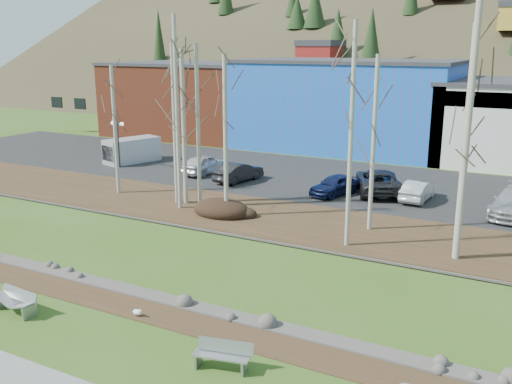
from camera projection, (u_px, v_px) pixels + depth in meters
The scene contains 30 objects.
ground at pixel (128, 340), 19.16m from camera, with size 200.00×200.00×0.00m, color #325416.
dirt_strip at pixel (166, 315), 20.95m from camera, with size 80.00×1.80×0.03m, color #382616.
near_bank_rocks at pixel (182, 304), 21.81m from camera, with size 80.00×0.80×0.50m, color #47423D, non-canonical shape.
river at pixel (235, 268), 25.31m from camera, with size 80.00×8.00×0.90m, color black, non-canonical shape.
far_bank_rocks at pixel (276, 241), 28.82m from camera, with size 80.00×0.80×0.46m, color #47423D, non-canonical shape.
far_bank at pixel (301, 223), 31.54m from camera, with size 80.00×7.00×0.15m, color #382616.
parking_lot at pixel (360, 183), 40.51m from camera, with size 80.00×14.00×0.14m, color black.
building_brick at pixel (190, 99), 62.42m from camera, with size 16.32×12.24×7.80m.
building_blue at pixel (347, 104), 54.18m from camera, with size 20.40×12.24×8.30m.
bench_intact at pixel (223, 355), 17.40m from camera, with size 1.85×0.90×0.89m.
bench_damaged at pixel (16, 301), 21.09m from camera, with size 1.96×0.77×0.86m.
seagull at pixel (137, 312), 20.78m from camera, with size 0.45×0.21×0.33m.
dirt_mound at pixel (221, 209), 32.79m from camera, with size 3.43×2.42×0.67m, color black.
birch_0 at pixel (115, 130), 36.70m from camera, with size 0.24×0.24×8.25m.
birch_1 at pixel (198, 127), 33.35m from camera, with size 0.23×0.23×9.58m.
birch_2 at pixel (184, 128), 34.06m from camera, with size 0.27×0.27×9.26m.
birch_3 at pixel (177, 115), 32.81m from camera, with size 0.23×0.23×11.16m.
birch_4 at pixel (226, 137), 31.48m from camera, with size 0.25×0.25×9.06m.
birch_5 at pixel (373, 145), 29.16m from camera, with size 0.22×0.22×9.05m.
birch_6 at pixel (351, 138), 26.54m from camera, with size 0.21×0.21×10.57m.
birch_7 at pixel (467, 136), 24.70m from camera, with size 0.28×0.28×11.29m.
birch_8 at pixel (465, 146), 24.93m from camera, with size 0.27×0.27×10.38m.
birch_10 at pixel (174, 126), 34.12m from camera, with size 0.23×0.23×9.58m.
street_lamp at pixel (118, 131), 44.96m from camera, with size 1.38×0.52×3.65m.
car_0 at pixel (204, 164), 43.22m from camera, with size 1.74×4.32×1.47m, color silver.
car_1 at pixel (239, 172), 40.69m from camera, with size 1.44×4.12×1.36m, color black.
car_2 at pixel (335, 185), 37.02m from camera, with size 1.57×3.89×1.33m, color #16214E.
car_3 at pixel (418, 190), 35.73m from camera, with size 1.35×3.87×1.28m, color silver.
car_4 at pixel (378, 181), 37.55m from camera, with size 2.61×5.67×1.58m, color #29282B.
van_grey at pixel (130, 151), 47.19m from camera, with size 3.22×4.91×1.99m.
Camera 1 is at (11.90, -13.26, 9.64)m, focal length 40.00 mm.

